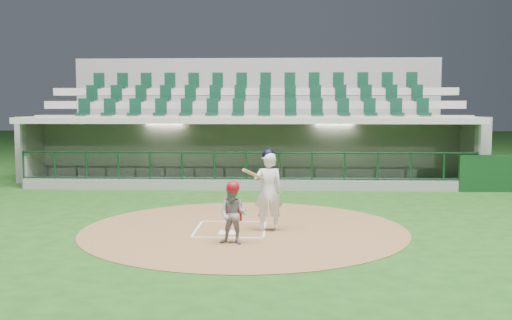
{
  "coord_description": "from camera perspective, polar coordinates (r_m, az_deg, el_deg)",
  "views": [
    {
      "loc": [
        1.07,
        -12.7,
        2.64
      ],
      "look_at": [
        0.44,
        2.6,
        1.3
      ],
      "focal_mm": 40.0,
      "sensor_mm": 36.0,
      "label": 1
    }
  ],
  "objects": [
    {
      "name": "catcher",
      "position": [
        11.25,
        -2.3,
        -5.31
      ],
      "size": [
        0.66,
        0.56,
        1.26
      ],
      "color": "#939398",
      "rests_on": "dirt_circle"
    },
    {
      "name": "home_plate",
      "position": [
        12.33,
        -2.7,
        -7.27
      ],
      "size": [
        0.43,
        0.43,
        0.02
      ],
      "primitive_type": "cube",
      "color": "white",
      "rests_on": "dirt_circle"
    },
    {
      "name": "dirt_circle",
      "position": [
        12.8,
        -1.16,
        -6.88
      ],
      "size": [
        7.2,
        7.2,
        0.01
      ],
      "primitive_type": "cylinder",
      "color": "brown",
      "rests_on": "ground"
    },
    {
      "name": "seating_deck",
      "position": [
        23.67,
        -0.26,
        2.06
      ],
      "size": [
        17.0,
        6.72,
        5.15
      ],
      "color": "gray",
      "rests_on": "ground"
    },
    {
      "name": "dugout_structure",
      "position": [
        20.61,
        -0.25,
        0.34
      ],
      "size": [
        16.4,
        3.7,
        3.0
      ],
      "color": "slate",
      "rests_on": "ground"
    },
    {
      "name": "batter",
      "position": [
        12.43,
        1.23,
        -3.0
      ],
      "size": [
        0.88,
        0.89,
        1.8
      ],
      "color": "white",
      "rests_on": "dirt_circle"
    },
    {
      "name": "batter_box_chalk",
      "position": [
        12.72,
        -2.55,
        -6.91
      ],
      "size": [
        1.55,
        1.8,
        0.01
      ],
      "color": "white",
      "rests_on": "ground"
    },
    {
      "name": "ground",
      "position": [
        13.02,
        -2.43,
        -6.71
      ],
      "size": [
        120.0,
        120.0,
        0.0
      ],
      "primitive_type": "plane",
      "color": "#194413",
      "rests_on": "ground"
    }
  ]
}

